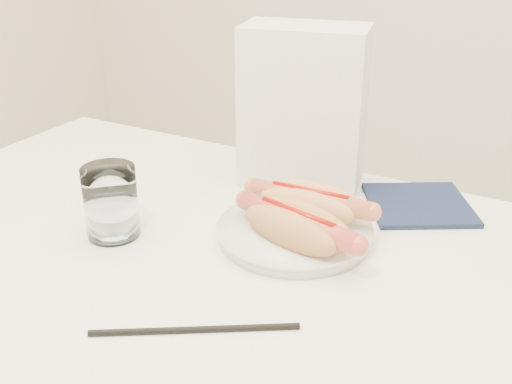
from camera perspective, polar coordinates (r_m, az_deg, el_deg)
The scene contains 8 objects.
table at distance 0.84m, azimuth -3.34°, elevation -10.87°, with size 1.20×0.80×0.75m.
plate at distance 0.88m, azimuth 3.49°, elevation -3.82°, with size 0.21×0.21×0.02m, color silver.
hotdog_left at distance 0.89m, azimuth 4.90°, elevation -1.05°, with size 0.18×0.07×0.05m.
hotdog_right at distance 0.83m, azimuth 3.76°, elevation -3.13°, with size 0.19×0.11×0.05m.
water_glass at distance 0.89m, azimuth -13.01°, elevation -0.89°, with size 0.07×0.07×0.10m, color white.
chopstick_near at distance 0.71m, azimuth -5.57°, elevation -12.29°, with size 0.01×0.01×0.23m, color black.
napkin_box at distance 1.02m, azimuth 4.32°, elevation 7.67°, with size 0.19×0.11×0.26m, color silver.
navy_napkin at distance 1.00m, azimuth 14.52°, elevation -1.10°, with size 0.15×0.15×0.01m, color #121C3A.
Camera 1 is at (0.37, -0.57, 1.18)m, focal length 44.17 mm.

